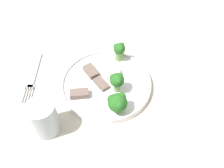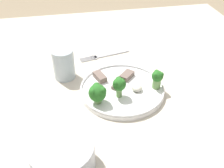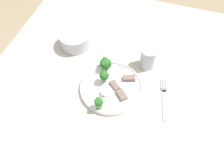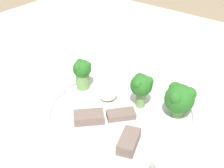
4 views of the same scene
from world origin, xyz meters
The scene contains 13 objects.
ground_plane centered at (0.00, 0.00, 0.00)m, with size 8.00×8.00×0.00m, color #9E896B.
table centered at (0.00, 0.00, 0.62)m, with size 1.11×1.16×0.70m.
dinner_plate centered at (-0.05, -0.01, 0.71)m, with size 0.24×0.24×0.02m.
fork centered at (0.15, 0.00, 0.70)m, with size 0.05×0.18×0.00m.
cream_bowl centered at (-0.27, 0.16, 0.73)m, with size 0.13×0.13×0.06m.
drinking_glass centered at (0.06, 0.15, 0.74)m, with size 0.06×0.06×0.09m.
broccoli_floret_near_rim_left centered at (-0.10, 0.07, 0.75)m, with size 0.05×0.05×0.06m.
broccoli_floret_center_left centered at (-0.08, 0.01, 0.75)m, with size 0.04×0.04×0.06m.
broccoli_floret_back_left centered at (-0.06, -0.10, 0.75)m, with size 0.03×0.03×0.06m.
meat_slice_front_slice centered at (0.01, 0.05, 0.72)m, with size 0.05×0.04×0.02m.
meat_slice_middle_slice centered at (0.00, -0.03, 0.72)m, with size 0.05×0.05×0.01m.
meat_slice_rear_slice centered at (-0.04, 0.00, 0.72)m, with size 0.05×0.05×0.01m.
sauce_dollop centered at (-0.06, -0.05, 0.72)m, with size 0.03×0.03×0.02m.
Camera 3 is at (0.09, -0.43, 1.42)m, focal length 35.00 mm.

